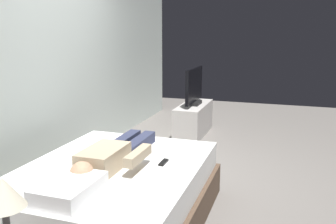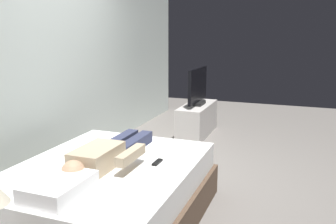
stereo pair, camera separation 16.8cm
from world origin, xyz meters
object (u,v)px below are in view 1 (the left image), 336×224
(tv, at_px, (194,87))
(pillow, at_px, (69,189))
(tv_stand, at_px, (194,119))
(person, at_px, (113,155))
(bed, at_px, (114,195))
(remote, at_px, (164,162))
(lamp, at_px, (3,194))

(tv, bearing_deg, pillow, -179.15)
(tv_stand, bearing_deg, person, -179.20)
(pillow, relative_size, tv, 0.55)
(bed, bearing_deg, person, 22.55)
(remote, bearing_deg, lamp, 166.44)
(person, height_order, remote, person)
(bed, xyz_separation_m, pillow, (-0.63, 0.00, 0.34))
(lamp, bearing_deg, remote, -13.56)
(bed, height_order, remote, remote)
(tv_stand, distance_m, lamp, 4.25)
(bed, bearing_deg, remote, -65.38)
(bed, xyz_separation_m, remote, (0.18, -0.39, 0.29))
(tv_stand, bearing_deg, tv, -14.04)
(tv_stand, xyz_separation_m, lamp, (-4.20, -0.10, 0.60))
(pillow, bearing_deg, tv_stand, 0.85)
(pillow, xyz_separation_m, person, (0.66, 0.01, 0.02))
(bed, xyz_separation_m, person, (0.03, 0.01, 0.36))
(pillow, distance_m, lamp, 0.67)
(pillow, height_order, person, person)
(tv, height_order, lamp, tv)
(bed, relative_size, lamp, 4.54)
(person, height_order, lamp, lamp)
(remote, xyz_separation_m, tv_stand, (2.77, 0.45, -0.30))
(lamp, bearing_deg, person, 2.64)
(pillow, bearing_deg, bed, -0.00)
(tv_stand, bearing_deg, lamp, -178.64)
(tv, xyz_separation_m, lamp, (-4.20, -0.10, 0.07))
(remote, relative_size, tv, 0.17)
(tv_stand, relative_size, tv, 1.25)
(pillow, xyz_separation_m, tv, (3.58, 0.05, 0.18))
(pillow, relative_size, lamp, 1.14)
(tv, relative_size, lamp, 2.10)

